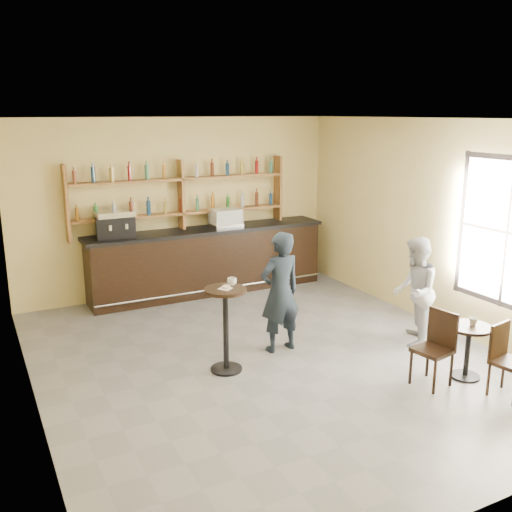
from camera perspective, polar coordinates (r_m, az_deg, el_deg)
name	(u,v)px	position (r m, az deg, el deg)	size (l,w,h in m)	color
floor	(270,359)	(7.94, 1.37, -10.22)	(7.00, 7.00, 0.00)	slate
ceiling	(271,119)	(7.23, 1.52, 13.54)	(7.00, 7.00, 0.00)	white
wall_back	(179,207)	(10.57, -7.69, 4.92)	(7.00, 7.00, 0.00)	#DCC77D
wall_front	(487,337)	(4.79, 22.06, -7.48)	(7.00, 7.00, 0.00)	#DCC77D
wall_left	(24,274)	(6.58, -22.16, -1.70)	(7.00, 7.00, 0.00)	#DCC77D
wall_right	(442,225)	(9.22, 18.08, 2.98)	(7.00, 7.00, 0.00)	#DCC77D
window_pane	(508,233)	(8.41, 23.85, 2.13)	(2.00, 2.00, 0.00)	white
window_frame	(507,233)	(8.41, 23.83, 2.12)	(0.04, 1.70, 2.10)	black
shelf_unit	(181,196)	(10.42, -7.49, 5.96)	(4.00, 0.26, 1.40)	brown
liquor_bottles	(181,187)	(10.40, -7.52, 6.89)	(3.68, 0.10, 1.00)	#8C5919
bar_counter	(208,261)	(10.60, -4.81, -0.46)	(4.49, 0.88, 1.22)	black
espresso_machine	(115,224)	(9.92, -13.89, 3.10)	(0.63, 0.41, 0.45)	black
pastry_case	(226,218)	(10.57, -3.06, 3.83)	(0.55, 0.44, 0.33)	silver
pedestal_table	(226,330)	(7.41, -3.03, -7.40)	(0.54, 0.54, 1.12)	black
napkin	(225,288)	(7.22, -3.09, -3.26)	(0.15, 0.15, 0.00)	white
donut	(226,287)	(7.21, -2.99, -3.11)	(0.11, 0.11, 0.04)	tan
cup_pedestal	(232,281)	(7.35, -2.42, -2.56)	(0.12, 0.12, 0.10)	white
man_main	(280,292)	(7.93, 2.43, -3.63)	(0.63, 0.41, 1.72)	black
cafe_table	(467,352)	(7.76, 20.38, -8.96)	(0.55, 0.55, 0.70)	black
cup_cafe	(473,321)	(7.66, 20.89, -6.13)	(0.11, 0.11, 0.10)	white
chair_west	(432,350)	(7.37, 17.23, -8.93)	(0.40, 0.40, 0.94)	black
chair_south	(511,362)	(7.41, 24.13, -9.67)	(0.38, 0.38, 0.88)	black
patron_second	(415,291)	(8.50, 15.58, -3.42)	(0.77, 0.60, 1.58)	#A4A4A9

